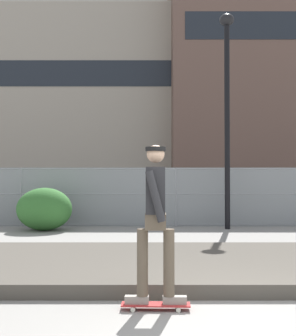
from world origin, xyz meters
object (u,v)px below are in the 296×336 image
(skater, at_px, (155,212))
(shrub_left, at_px, (44,209))
(skateboard, at_px, (155,305))
(parked_car_near, at_px, (84,196))
(street_lamp, at_px, (227,94))

(skater, relative_size, shrub_left, 1.15)
(skateboard, distance_m, parked_car_near, 11.71)
(street_lamp, xyz_separation_m, shrub_left, (-5.38, -0.38, -3.43))
(street_lamp, relative_size, parked_car_near, 1.44)
(shrub_left, bearing_deg, street_lamp, 4.05)
(skateboard, bearing_deg, shrub_left, 111.52)
(skater, height_order, shrub_left, skater)
(skateboard, relative_size, skater, 0.44)
(skateboard, height_order, street_lamp, street_lamp)
(street_lamp, bearing_deg, skater, -105.50)
(parked_car_near, bearing_deg, skater, -77.87)
(skateboard, distance_m, shrub_left, 8.46)
(skateboard, distance_m, skater, 1.07)
(skater, distance_m, street_lamp, 9.03)
(parked_car_near, bearing_deg, street_lamp, -33.94)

